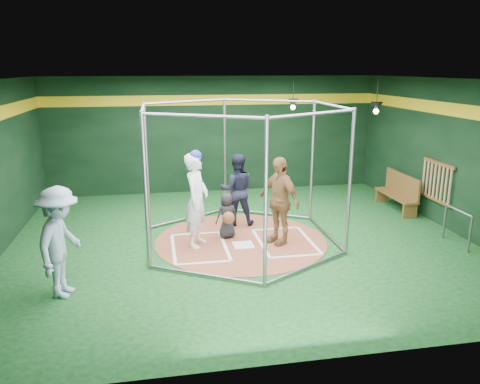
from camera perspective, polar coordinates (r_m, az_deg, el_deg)
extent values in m
cube|color=#0D3B14|center=(10.47, 0.10, -6.02)|extent=(10.00, 9.00, 0.02)
cube|color=black|center=(9.78, 0.11, 13.56)|extent=(10.00, 9.00, 0.02)
cube|color=black|center=(14.37, -3.18, 6.96)|extent=(10.00, 0.10, 3.50)
cube|color=black|center=(5.77, 8.27, -5.34)|extent=(10.00, 0.10, 3.50)
cube|color=black|center=(11.93, 24.51, 4.01)|extent=(0.10, 9.00, 3.50)
cube|color=yellow|center=(14.23, -3.22, 11.14)|extent=(10.00, 0.01, 0.30)
cube|color=yellow|center=(11.78, 24.94, 9.02)|extent=(0.01, 9.00, 0.30)
cylinder|color=brown|center=(10.47, 0.10, -5.94)|extent=(3.80, 3.80, 0.01)
cube|color=white|center=(10.19, 0.41, -6.46)|extent=(0.43, 0.43, 0.01)
cube|color=white|center=(10.90, -5.41, -5.07)|extent=(1.10, 0.07, 0.01)
cube|color=white|center=(9.33, -4.47, -8.59)|extent=(1.10, 0.07, 0.01)
cube|color=white|center=(10.08, -8.11, -6.86)|extent=(0.07, 1.70, 0.01)
cube|color=white|center=(10.17, -1.88, -6.51)|extent=(0.07, 1.70, 0.01)
cube|color=white|center=(11.21, 4.34, -4.48)|extent=(1.10, 0.07, 0.01)
cube|color=white|center=(9.68, 6.88, -7.75)|extent=(1.10, 0.07, 0.01)
cube|color=white|center=(10.31, 2.55, -6.22)|extent=(0.07, 1.70, 0.01)
cube|color=white|center=(10.60, 8.39, -5.77)|extent=(0.07, 1.70, 0.01)
cylinder|color=gray|center=(11.62, 8.78, 3.67)|extent=(0.07, 0.07, 3.00)
cylinder|color=gray|center=(12.25, -1.85, 4.42)|extent=(0.07, 0.07, 3.00)
cylinder|color=gray|center=(11.00, -11.28, 2.92)|extent=(0.07, 0.07, 3.00)
cylinder|color=gray|center=(8.76, -11.42, -0.14)|extent=(0.07, 0.07, 3.00)
cylinder|color=gray|center=(7.85, 3.15, -1.61)|extent=(0.07, 0.07, 3.00)
cylinder|color=gray|center=(9.53, 13.25, 0.97)|extent=(0.07, 0.07, 3.00)
cylinder|color=gray|center=(11.70, 3.43, 11.06)|extent=(2.02, 1.20, 0.06)
cylinder|color=gray|center=(12.24, 3.22, -2.61)|extent=(2.02, 1.20, 0.06)
cylinder|color=gray|center=(11.40, -6.52, 10.89)|extent=(2.02, 1.20, 0.06)
cylinder|color=gray|center=(11.95, -6.12, -3.11)|extent=(2.02, 1.20, 0.06)
cylinder|color=gray|center=(9.65, -11.78, 9.97)|extent=(0.06, 2.30, 0.06)
cylinder|color=gray|center=(10.30, -10.93, -6.31)|extent=(0.06, 2.30, 0.06)
cylinder|color=gray|center=(7.97, -4.75, 9.24)|extent=(2.02, 1.20, 0.06)
cylinder|color=gray|center=(8.74, -4.34, -10.03)|extent=(2.02, 1.20, 0.06)
cylinder|color=gray|center=(8.40, 9.08, 9.40)|extent=(2.02, 1.20, 0.06)
cylinder|color=gray|center=(9.14, 8.33, -9.01)|extent=(2.02, 1.20, 0.06)
cylinder|color=gray|center=(10.36, 11.19, 10.31)|extent=(0.06, 2.30, 0.06)
cylinder|color=gray|center=(10.97, 10.43, -4.96)|extent=(0.06, 2.30, 0.06)
cube|color=brown|center=(12.26, 23.11, 3.23)|extent=(0.05, 1.25, 0.08)
cube|color=brown|center=(12.46, 22.69, -0.82)|extent=(0.05, 1.25, 0.08)
cylinder|color=tan|center=(11.90, 24.23, 0.56)|extent=(0.06, 0.06, 0.85)
cylinder|color=tan|center=(12.03, 23.82, 0.74)|extent=(0.06, 0.06, 0.85)
cylinder|color=tan|center=(12.15, 23.41, 0.92)|extent=(0.06, 0.06, 0.85)
cylinder|color=tan|center=(12.28, 23.02, 1.10)|extent=(0.06, 0.06, 0.85)
cylinder|color=tan|center=(12.41, 22.63, 1.27)|extent=(0.06, 0.06, 0.85)
cylinder|color=tan|center=(12.54, 22.24, 1.44)|extent=(0.06, 0.06, 0.85)
cylinder|color=tan|center=(12.66, 21.87, 1.60)|extent=(0.06, 0.06, 0.85)
cylinder|color=tan|center=(12.79, 21.50, 1.77)|extent=(0.06, 0.06, 0.85)
cone|color=black|center=(13.84, 6.49, 10.75)|extent=(0.34, 0.34, 0.22)
sphere|color=#FFD899|center=(13.85, 6.47, 10.22)|extent=(0.14, 0.14, 0.14)
cylinder|color=black|center=(13.82, 6.53, 12.20)|extent=(0.02, 0.02, 0.70)
cone|color=black|center=(13.01, 16.29, 10.00)|extent=(0.34, 0.34, 0.22)
sphere|color=#FFD899|center=(13.02, 16.25, 9.44)|extent=(0.14, 0.14, 0.14)
cylinder|color=black|center=(12.99, 16.40, 11.54)|extent=(0.02, 0.02, 0.70)
imported|color=white|center=(9.92, -5.31, -1.02)|extent=(0.74, 0.87, 2.02)
sphere|color=navy|center=(9.70, -5.44, 4.38)|extent=(0.26, 0.26, 0.26)
imported|color=tan|center=(10.10, 4.76, -1.04)|extent=(0.96, 1.20, 1.91)
imported|color=black|center=(10.49, -1.63, -2.88)|extent=(0.57, 0.45, 1.03)
sphere|color=brown|center=(10.25, -1.42, -3.17)|extent=(0.28, 0.28, 0.28)
imported|color=black|center=(11.27, -0.38, 0.29)|extent=(0.92, 0.76, 1.74)
imported|color=#96ADC6|center=(8.30, -21.06, -5.74)|extent=(0.97, 1.35, 1.89)
cube|color=brown|center=(13.29, 18.46, -0.40)|extent=(0.40, 1.70, 0.06)
cube|color=brown|center=(13.30, 19.18, 0.93)|extent=(0.06, 1.70, 0.57)
cube|color=brown|center=(12.72, 19.99, -2.18)|extent=(0.38, 0.08, 0.38)
cube|color=brown|center=(13.99, 16.93, -0.42)|extent=(0.38, 0.08, 0.38)
cylinder|color=gray|center=(10.81, 26.25, -4.65)|extent=(0.05, 0.05, 0.79)
cylinder|color=gray|center=(11.49, 23.69, -3.27)|extent=(0.05, 0.05, 0.79)
cylinder|color=gray|center=(11.04, 25.14, -2.08)|extent=(0.05, 0.88, 0.05)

